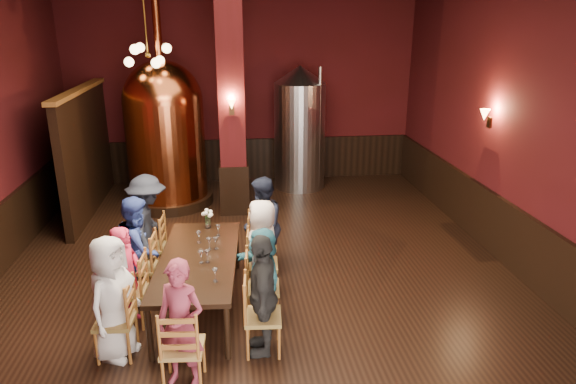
{
  "coord_description": "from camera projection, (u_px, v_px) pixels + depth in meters",
  "views": [
    {
      "loc": [
        -0.39,
        -7.11,
        3.75
      ],
      "look_at": [
        0.49,
        0.2,
        1.25
      ],
      "focal_mm": 32.0,
      "sensor_mm": 36.0,
      "label": 1
    }
  ],
  "objects": [
    {
      "name": "wine_glass_3",
      "position": [
        209.0,
        244.0,
        6.98
      ],
      "size": [
        0.07,
        0.07,
        0.17
      ],
      "primitive_type": null,
      "color": "white",
      "rests_on": "dining_table"
    },
    {
      "name": "person_2",
      "position": [
        139.0,
        248.0,
        7.05
      ],
      "size": [
        0.37,
        0.73,
        1.49
      ],
      "primitive_type": "imported",
      "rotation": [
        0.0,
        0.0,
        1.56
      ],
      "color": "#2A3E8E",
      "rests_on": "ground"
    },
    {
      "name": "wine_glass_6",
      "position": [
        216.0,
        243.0,
        7.0
      ],
      "size": [
        0.07,
        0.07,
        0.17
      ],
      "primitive_type": null,
      "color": "white",
      "rests_on": "dining_table"
    },
    {
      "name": "chair_4",
      "position": [
        263.0,
        316.0,
        5.97
      ],
      "size": [
        0.49,
        0.49,
        0.92
      ],
      "primitive_type": null,
      "rotation": [
        0.0,
        0.0,
        1.5
      ],
      "color": "olive",
      "rests_on": "ground"
    },
    {
      "name": "sconce_column",
      "position": [
        232.0,
        106.0,
        9.54
      ],
      "size": [
        0.2,
        0.2,
        0.36
      ],
      "primitive_type": null,
      "rotation": [
        0.0,
        0.0,
        3.14
      ],
      "color": "black",
      "rests_on": "column"
    },
    {
      "name": "pendant_cluster",
      "position": [
        148.0,
        55.0,
        9.46
      ],
      "size": [
        0.9,
        0.9,
        1.7
      ],
      "primitive_type": null,
      "color": "#A57226",
      "rests_on": "room"
    },
    {
      "name": "chair_1",
      "position": [
        129.0,
        291.0,
        6.52
      ],
      "size": [
        0.49,
        0.49,
        0.92
      ],
      "primitive_type": null,
      "rotation": [
        0.0,
        0.0,
        -1.64
      ],
      "color": "olive",
      "rests_on": "ground"
    },
    {
      "name": "chair_3",
      "position": [
        151.0,
        247.0,
        7.78
      ],
      "size": [
        0.49,
        0.49,
        0.92
      ],
      "primitive_type": null,
      "rotation": [
        0.0,
        0.0,
        -1.64
      ],
      "color": "olive",
      "rests_on": "ground"
    },
    {
      "name": "person_4",
      "position": [
        263.0,
        294.0,
        5.88
      ],
      "size": [
        0.44,
        0.9,
        1.49
      ],
      "primitive_type": "imported",
      "rotation": [
        0.0,
        0.0,
        4.63
      ],
      "color": "black",
      "rests_on": "ground"
    },
    {
      "name": "person_1",
      "position": [
        128.0,
        276.0,
        6.46
      ],
      "size": [
        0.43,
        0.55,
        1.34
      ],
      "primitive_type": "imported",
      "rotation": [
        0.0,
        0.0,
        1.33
      ],
      "color": "#CB2244",
      "rests_on": "ground"
    },
    {
      "name": "wine_glass_2",
      "position": [
        215.0,
        275.0,
        6.13
      ],
      "size": [
        0.07,
        0.07,
        0.17
      ],
      "primitive_type": null,
      "color": "white",
      "rests_on": "dining_table"
    },
    {
      "name": "partition",
      "position": [
        86.0,
        153.0,
        10.2
      ],
      "size": [
        0.22,
        3.5,
        2.4
      ],
      "primitive_type": "cube",
      "color": "black",
      "rests_on": "ground"
    },
    {
      "name": "chair_7",
      "position": [
        263.0,
        244.0,
        7.86
      ],
      "size": [
        0.49,
        0.49,
        0.92
      ],
      "primitive_type": null,
      "rotation": [
        0.0,
        0.0,
        1.5
      ],
      "color": "olive",
      "rests_on": "ground"
    },
    {
      "name": "chair_8",
      "position": [
        183.0,
        347.0,
        5.41
      ],
      "size": [
        0.49,
        0.49,
        0.92
      ],
      "primitive_type": null,
      "rotation": [
        0.0,
        0.0,
        3.07
      ],
      "color": "olive",
      "rests_on": "ground"
    },
    {
      "name": "wine_glass_1",
      "position": [
        199.0,
        237.0,
        7.19
      ],
      "size": [
        0.07,
        0.07,
        0.17
      ],
      "primitive_type": null,
      "color": "white",
      "rests_on": "dining_table"
    },
    {
      "name": "person_0",
      "position": [
        112.0,
        298.0,
        5.8
      ],
      "size": [
        0.74,
        0.86,
        1.49
      ],
      "primitive_type": "imported",
      "rotation": [
        0.0,
        0.0,
        1.14
      ],
      "color": "silver",
      "rests_on": "ground"
    },
    {
      "name": "wainscot_back",
      "position": [
        245.0,
        159.0,
        12.44
      ],
      "size": [
        7.9,
        0.08,
        1.0
      ],
      "primitive_type": "cube",
      "color": "black",
      "rests_on": "ground"
    },
    {
      "name": "copper_kettle",
      "position": [
        165.0,
        132.0,
        10.48
      ],
      "size": [
        1.79,
        1.79,
        4.22
      ],
      "rotation": [
        0.0,
        0.0,
        -0.08
      ],
      "color": "black",
      "rests_on": "ground"
    },
    {
      "name": "chair_0",
      "position": [
        115.0,
        320.0,
        5.89
      ],
      "size": [
        0.49,
        0.49,
        0.92
      ],
      "primitive_type": null,
      "rotation": [
        0.0,
        0.0,
        -1.64
      ],
      "color": "olive",
      "rests_on": "ground"
    },
    {
      "name": "sconce_wall",
      "position": [
        490.0,
        118.0,
        8.42
      ],
      "size": [
        0.2,
        0.2,
        0.36
      ],
      "primitive_type": null,
      "rotation": [
        0.0,
        0.0,
        1.57
      ],
      "color": "black",
      "rests_on": "room"
    },
    {
      "name": "column",
      "position": [
        231.0,
        101.0,
        9.81
      ],
      "size": [
        0.58,
        0.58,
        4.5
      ],
      "primitive_type": "cube",
      "color": "#480F14",
      "rests_on": "ground"
    },
    {
      "name": "person_5",
      "position": [
        263.0,
        275.0,
        6.54
      ],
      "size": [
        0.7,
        1.25,
        1.28
      ],
      "primitive_type": "imported",
      "rotation": [
        0.0,
        0.0,
        5.0
      ],
      "color": "#2B6D82",
      "rests_on": "ground"
    },
    {
      "name": "person_7",
      "position": [
        262.0,
        226.0,
        7.76
      ],
      "size": [
        0.41,
        0.76,
        1.52
      ],
      "primitive_type": "imported",
      "rotation": [
        0.0,
        0.0,
        4.65
      ],
      "color": "black",
      "rests_on": "ground"
    },
    {
      "name": "chair_6",
      "position": [
        263.0,
        264.0,
        7.23
      ],
      "size": [
        0.49,
        0.49,
        0.92
      ],
      "primitive_type": null,
      "rotation": [
        0.0,
        0.0,
        1.5
      ],
      "color": "olive",
      "rests_on": "ground"
    },
    {
      "name": "person_3",
      "position": [
        149.0,
        226.0,
        7.67
      ],
      "size": [
        0.61,
        1.04,
        1.59
      ],
      "primitive_type": "imported",
      "rotation": [
        0.0,
        0.0,
        1.59
      ],
      "color": "black",
      "rests_on": "ground"
    },
    {
      "name": "steel_vessel",
      "position": [
        300.0,
        128.0,
        11.61
      ],
      "size": [
        1.39,
        1.39,
        2.78
      ],
      "rotation": [
        0.0,
        0.0,
        0.24
      ],
      "color": "#B2B2B7",
      "rests_on": "ground"
    },
    {
      "name": "person_6",
      "position": [
        262.0,
        248.0,
        7.15
      ],
      "size": [
        0.55,
        0.75,
        1.41
      ],
      "primitive_type": "imported",
      "rotation": [
        0.0,
        0.0,
        4.55
      ],
      "color": "white",
      "rests_on": "ground"
    },
    {
      "name": "rose_vase",
      "position": [
        208.0,
        216.0,
        7.67
      ],
      "size": [
        0.18,
        0.18,
        0.3
      ],
      "color": "white",
      "rests_on": "dining_table"
    },
    {
      "name": "chair_5",
      "position": [
        263.0,
        287.0,
        6.6
      ],
      "size": [
        0.49,
        0.49,
        0.92
      ],
      "primitive_type": null,
      "rotation": [
        0.0,
        0.0,
        1.5
      ],
      "color": "olive",
      "rests_on": "ground"
    },
    {
      "name": "chair_2",
      "position": [
        141.0,
        267.0,
        7.15
      ],
      "size": [
        0.49,
        0.49,
        0.92
      ],
      "primitive_type": null,
      "rotation": [
        0.0,
        0.0,
        -1.64
      ],
      "color": "olive",
      "rests_on": "ground"
    },
    {
      "name": "room",
      "position": [
        255.0,
        130.0,
        7.21
      ],
      "size": [
        10.0,
        10.02,
        4.5
      ],
      "color": "black",
      "rests_on": "ground"
    },
    {
      "name": "wine_glass_5",
      "position": [
        207.0,
        256.0,
        6.61
      ],
      "size": [
        0.07,
        0.07,
        0.17
      ],
      "primitive_type": null,
      "color": "white",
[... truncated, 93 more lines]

